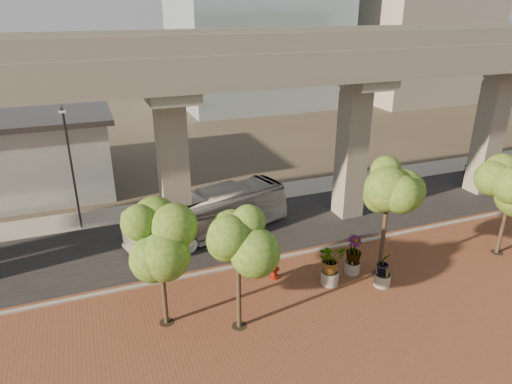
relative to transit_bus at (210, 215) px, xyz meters
name	(u,v)px	position (x,y,z in m)	size (l,w,h in m)	color
ground	(280,241)	(3.91, -2.19, -1.49)	(160.00, 160.00, 0.00)	#39332A
brick_plaza	(348,316)	(3.91, -10.19, -1.46)	(70.00, 13.00, 0.06)	brown
asphalt_road	(268,227)	(3.91, -0.19, -1.47)	(90.00, 8.00, 0.04)	black
curb_strip	(294,255)	(3.91, -4.19, -1.41)	(70.00, 0.25, 0.16)	gray
far_sidewalk	(241,197)	(3.91, 5.31, -1.46)	(90.00, 3.00, 0.06)	gray
transit_viaduct	(269,120)	(3.91, -0.19, 5.80)	(72.00, 5.60, 12.40)	gray
midrise_block	(418,16)	(41.91, 33.81, 10.51)	(18.00, 16.00, 24.00)	gray
transit_bus	(210,215)	(0.00, 0.00, 0.00)	(2.50, 10.66, 2.97)	silver
parked_car	(492,167)	(25.51, 1.98, -0.64)	(1.79, 5.16, 1.70)	black
fire_hydrant	(274,269)	(1.89, -5.94, -0.90)	(0.55, 0.49, 1.09)	maroon
planter_front	(331,260)	(4.42, -7.47, -0.03)	(2.09, 2.09, 2.30)	#AAA699
planter_right	(354,251)	(6.10, -6.98, -0.08)	(2.07, 2.07, 2.21)	gray
planter_left	(384,264)	(6.91, -8.60, -0.16)	(1.90, 1.90, 2.09)	gray
street_tree_far_west	(159,240)	(-4.23, -7.58, 2.89)	(3.77, 3.77, 6.05)	#433726
street_tree_near_west	(238,238)	(-1.16, -9.03, 3.13)	(3.46, 3.46, 6.15)	#433726
street_tree_near_east	(389,191)	(7.44, -7.59, 3.47)	(3.54, 3.54, 6.53)	#433726
streetlamp_west	(71,161)	(-7.66, 4.00, 3.27)	(0.40, 1.18, 8.14)	#323137
streetlamp_east	(368,125)	(14.15, 4.25, 3.49)	(0.42, 1.24, 8.52)	#29282D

